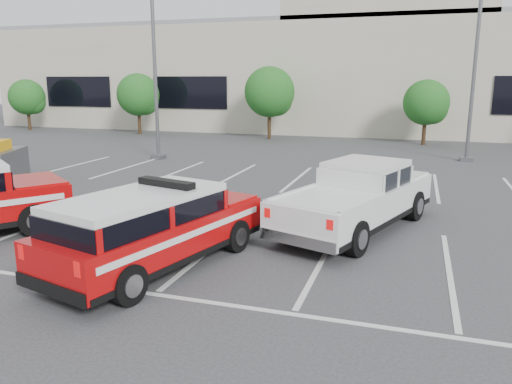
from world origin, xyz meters
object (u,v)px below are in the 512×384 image
at_px(convention_building, 364,70).
at_px(light_pole_left, 154,54).
at_px(tree_mid_right, 428,104).
at_px(tree_left, 140,96).
at_px(light_pole_mid, 476,54).
at_px(fire_chief_suv, 154,234).
at_px(tree_mid_left, 271,94).
at_px(tree_far_left, 28,98).
at_px(white_pickup, 357,203).

distance_m(convention_building, light_pole_left, 21.49).
height_order(convention_building, tree_mid_right, convention_building).
relative_size(tree_left, tree_mid_right, 1.11).
distance_m(light_pole_mid, fire_chief_suv, 19.69).
relative_size(convention_building, fire_chief_suv, 10.64).
height_order(tree_mid_left, light_pole_mid, light_pole_mid).
relative_size(tree_left, tree_mid_left, 0.91).
relative_size(tree_mid_right, light_pole_left, 0.39).
relative_size(light_pole_mid, fire_chief_suv, 1.82).
height_order(tree_left, light_pole_mid, light_pole_mid).
xyz_separation_m(tree_far_left, light_pole_left, (16.91, -10.05, 2.68)).
xyz_separation_m(tree_mid_right, white_pickup, (-1.95, -19.42, -1.78)).
xyz_separation_m(convention_building, tree_mid_right, (4.91, -9.82, -2.22)).
relative_size(tree_far_left, fire_chief_suv, 0.71).
bearing_deg(tree_far_left, tree_mid_right, 0.00).
bearing_deg(light_pole_mid, light_pole_left, -165.07).
bearing_deg(tree_far_left, tree_mid_left, 0.00).
height_order(light_pole_left, light_pole_mid, same).
xyz_separation_m(tree_far_left, tree_mid_right, (30.00, 0.00, 0.00)).
bearing_deg(tree_mid_right, tree_far_left, 180.00).
distance_m(convention_building, tree_far_left, 27.03).
height_order(tree_far_left, fire_chief_suv, tree_far_left).
xyz_separation_m(fire_chief_suv, white_pickup, (3.83, 4.21, -0.04)).
bearing_deg(light_pole_mid, tree_left, 164.57).
relative_size(light_pole_left, light_pole_mid, 1.00).
height_order(convention_building, tree_mid_left, convention_building).
distance_m(tree_mid_left, light_pole_left, 10.73).
bearing_deg(fire_chief_suv, light_pole_left, 133.22).
distance_m(tree_left, tree_mid_left, 10.00).
height_order(tree_far_left, white_pickup, tree_far_left).
bearing_deg(light_pole_mid, convention_building, 113.26).
distance_m(tree_far_left, fire_chief_suv, 33.89).
bearing_deg(white_pickup, convention_building, 115.00).
height_order(tree_far_left, light_pole_left, light_pole_left).
height_order(light_pole_mid, fire_chief_suv, light_pole_mid).
height_order(fire_chief_suv, white_pickup, fire_chief_suv).
relative_size(convention_building, tree_mid_left, 12.38).
xyz_separation_m(light_pole_mid, fire_chief_suv, (-7.69, -17.59, -4.42)).
distance_m(tree_mid_right, fire_chief_suv, 24.39).
relative_size(tree_mid_left, tree_mid_right, 1.21).
bearing_deg(tree_mid_left, tree_far_left, -180.00).
xyz_separation_m(tree_left, tree_mid_left, (10.00, 0.00, 0.27)).
height_order(tree_mid_right, fire_chief_suv, tree_mid_right).
height_order(tree_mid_right, white_pickup, tree_mid_right).
relative_size(tree_mid_left, light_pole_left, 0.47).
bearing_deg(light_pole_left, convention_building, 67.61).
distance_m(tree_left, white_pickup, 26.59).
distance_m(tree_far_left, light_pole_left, 19.85).
relative_size(convention_building, tree_left, 13.58).
distance_m(tree_mid_left, tree_mid_right, 10.01).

